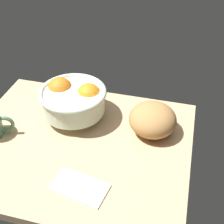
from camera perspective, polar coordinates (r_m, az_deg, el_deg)
ground_plane at (r=99.13cm, az=-6.46°, el=-6.18°), size 70.13×57.49×3.00cm
fruit_bowl at (r=103.69cm, az=-7.14°, el=2.47°), size 22.25×22.25×12.84cm
bread_loaf at (r=98.91cm, az=7.44°, el=-1.36°), size 20.00×20.14×9.86cm
napkin_folded at (r=85.94cm, az=-5.97°, el=-13.43°), size 16.27×10.81×0.85cm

